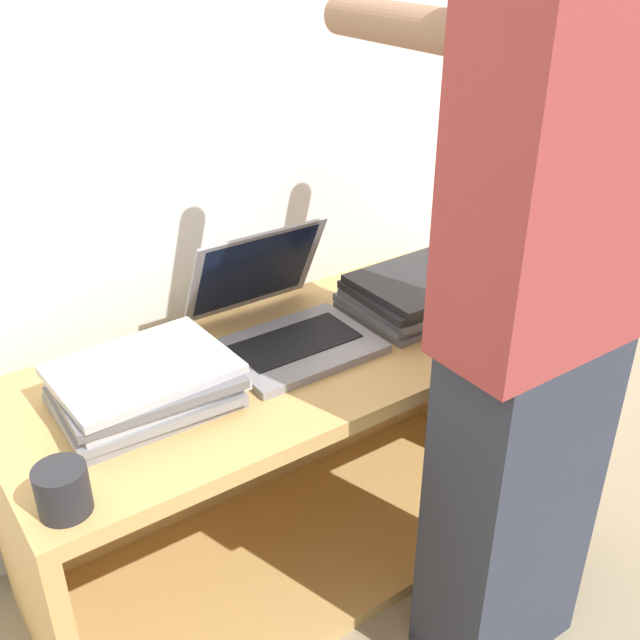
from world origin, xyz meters
TOP-DOWN VIEW (x-y plane):
  - ground_plane at (0.00, 0.00)m, footprint 12.00×12.00m
  - wall_back at (0.00, 0.68)m, footprint 8.00×0.05m
  - cart at (0.00, 0.35)m, footprint 1.37×0.57m
  - laptop_open at (0.00, 0.35)m, footprint 0.34×0.38m
  - laptop_stack_left at (-0.37, 0.29)m, footprint 0.36×0.28m
  - laptop_stack_right at (0.37, 0.28)m, footprint 0.37×0.28m
  - person at (0.22, -0.19)m, footprint 0.40×0.53m
  - mug at (-0.61, 0.08)m, footprint 0.09×0.09m

SIDE VIEW (x-z plane):
  - ground_plane at x=0.00m, z-range 0.00..0.00m
  - cart at x=0.00m, z-range 0.00..0.63m
  - mug at x=-0.61m, z-range 0.63..0.72m
  - laptop_stack_left at x=-0.37m, z-range 0.63..0.72m
  - laptop_stack_right at x=0.37m, z-range 0.63..0.72m
  - laptop_open at x=0.00m, z-range 0.55..0.80m
  - person at x=0.22m, z-range 0.01..1.67m
  - wall_back at x=0.00m, z-range 0.00..2.40m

